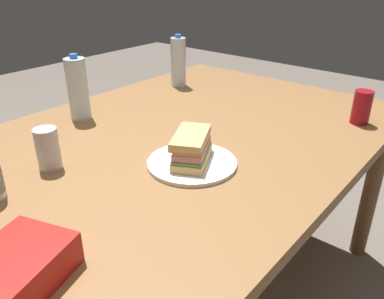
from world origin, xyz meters
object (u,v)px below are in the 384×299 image
(water_bottle_spare, at_px, (178,62))
(dining_table, at_px, (168,159))
(chip_bag, at_px, (9,276))
(sandwich, at_px, (192,148))
(soda_can_red, at_px, (362,107))
(water_bottle_tall, at_px, (78,89))
(soda_can_silver, at_px, (48,149))
(paper_plate, at_px, (192,163))

(water_bottle_spare, bearing_deg, dining_table, -142.04)
(chip_bag, bearing_deg, sandwich, 167.55)
(soda_can_red, height_order, water_bottle_spare, water_bottle_spare)
(soda_can_red, height_order, water_bottle_tall, water_bottle_tall)
(chip_bag, bearing_deg, soda_can_silver, -148.63)
(paper_plate, bearing_deg, dining_table, 65.05)
(dining_table, xyz_separation_m, water_bottle_spare, (0.49, 0.38, 0.19))
(dining_table, height_order, paper_plate, paper_plate)
(sandwich, distance_m, chip_bag, 0.58)
(soda_can_red, height_order, chip_bag, soda_can_red)
(dining_table, distance_m, soda_can_red, 0.73)
(water_bottle_spare, bearing_deg, soda_can_red, -85.21)
(paper_plate, distance_m, water_bottle_spare, 0.81)
(water_bottle_spare, bearing_deg, sandwich, -135.75)
(paper_plate, distance_m, soda_can_silver, 0.41)
(sandwich, xyz_separation_m, chip_bag, (-0.58, -0.06, -0.02))
(soda_can_red, bearing_deg, water_bottle_spare, 94.79)
(sandwich, height_order, soda_can_red, soda_can_red)
(soda_can_red, distance_m, water_bottle_tall, 1.04)
(sandwich, xyz_separation_m, soda_can_silver, (-0.28, 0.30, 0.01))
(chip_bag, distance_m, water_bottle_tall, 0.86)
(dining_table, height_order, water_bottle_tall, water_bottle_tall)
(dining_table, bearing_deg, water_bottle_spare, 37.96)
(water_bottle_spare, xyz_separation_m, soda_can_silver, (-0.85, -0.26, -0.05))
(soda_can_red, relative_size, water_bottle_tall, 0.50)
(soda_can_silver, bearing_deg, chip_bag, -130.32)
(dining_table, distance_m, soda_can_silver, 0.40)
(dining_table, xyz_separation_m, soda_can_red, (0.56, -0.44, 0.14))
(water_bottle_tall, height_order, water_bottle_spare, water_bottle_tall)
(sandwich, relative_size, chip_bag, 0.87)
(water_bottle_tall, bearing_deg, sandwich, -91.59)
(dining_table, relative_size, soda_can_red, 14.55)
(soda_can_red, relative_size, soda_can_silver, 1.00)
(water_bottle_tall, bearing_deg, paper_plate, -91.83)
(paper_plate, bearing_deg, sandwich, 54.16)
(chip_bag, height_order, water_bottle_tall, water_bottle_tall)
(paper_plate, height_order, soda_can_silver, soda_can_silver)
(water_bottle_spare, bearing_deg, water_bottle_tall, 179.98)
(paper_plate, xyz_separation_m, sandwich, (0.00, 0.00, 0.05))
(water_bottle_spare, bearing_deg, paper_plate, -135.70)
(soda_can_silver, bearing_deg, water_bottle_tall, 41.36)
(chip_bag, bearing_deg, water_bottle_spare, -170.18)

